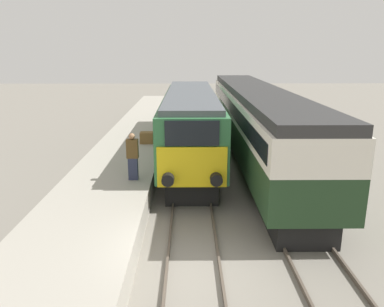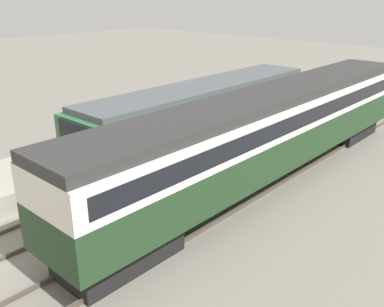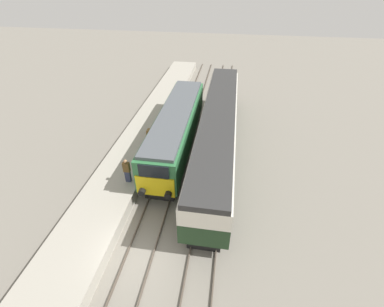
{
  "view_description": "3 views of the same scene",
  "coord_description": "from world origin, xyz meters",
  "px_view_note": "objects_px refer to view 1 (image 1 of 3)",
  "views": [
    {
      "loc": [
        -0.13,
        -8.68,
        5.71
      ],
      "look_at": [
        0.0,
        3.98,
        2.23
      ],
      "focal_mm": 35.0,
      "sensor_mm": 36.0,
      "label": 1
    },
    {
      "loc": [
        12.24,
        -3.61,
        7.6
      ],
      "look_at": [
        1.7,
        7.98,
        1.6
      ],
      "focal_mm": 40.0,
      "sensor_mm": 36.0,
      "label": 2
    },
    {
      "loc": [
        4.07,
        -7.32,
        12.81
      ],
      "look_at": [
        1.7,
        7.98,
        1.6
      ],
      "focal_mm": 24.0,
      "sensor_mm": 36.0,
      "label": 3
    }
  ],
  "objects_px": {
    "locomotive": "(191,123)",
    "person_on_platform": "(133,157)",
    "luggage_crate": "(147,138)",
    "passenger_carriage": "(255,116)"
  },
  "relations": [
    {
      "from": "locomotive",
      "to": "person_on_platform",
      "type": "distance_m",
      "value": 6.03
    },
    {
      "from": "person_on_platform",
      "to": "luggage_crate",
      "type": "relative_size",
      "value": 2.62
    },
    {
      "from": "locomotive",
      "to": "luggage_crate",
      "type": "distance_m",
      "value": 2.55
    },
    {
      "from": "locomotive",
      "to": "passenger_carriage",
      "type": "distance_m",
      "value": 3.42
    },
    {
      "from": "locomotive",
      "to": "luggage_crate",
      "type": "height_order",
      "value": "locomotive"
    },
    {
      "from": "locomotive",
      "to": "person_on_platform",
      "type": "height_order",
      "value": "locomotive"
    },
    {
      "from": "passenger_carriage",
      "to": "person_on_platform",
      "type": "height_order",
      "value": "passenger_carriage"
    },
    {
      "from": "locomotive",
      "to": "passenger_carriage",
      "type": "relative_size",
      "value": 0.68
    },
    {
      "from": "locomotive",
      "to": "passenger_carriage",
      "type": "height_order",
      "value": "passenger_carriage"
    },
    {
      "from": "passenger_carriage",
      "to": "locomotive",
      "type": "bearing_deg",
      "value": -176.29
    }
  ]
}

